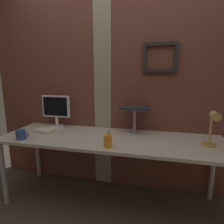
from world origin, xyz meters
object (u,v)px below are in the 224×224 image
object	(u,v)px
monitor	(56,109)
coffee_mug	(21,135)
desk_lamp	(213,125)
pen_cup	(108,141)
laptop	(136,102)

from	to	relation	value
monitor	coffee_mug	bearing A→B (deg)	-104.26
coffee_mug	desk_lamp	bearing A→B (deg)	6.31
monitor	desk_lamp	bearing A→B (deg)	-9.73
monitor	pen_cup	world-z (taller)	monitor
desk_lamp	coffee_mug	bearing A→B (deg)	-173.69
laptop	pen_cup	world-z (taller)	laptop
monitor	coffee_mug	distance (m)	0.53
laptop	pen_cup	size ratio (longest dim) A/B	1.77
desk_lamp	pen_cup	distance (m)	0.92
monitor	desk_lamp	xyz separation A→B (m)	(1.67, -0.29, -0.03)
monitor	pen_cup	xyz separation A→B (m)	(0.77, -0.48, -0.17)
desk_lamp	pen_cup	world-z (taller)	desk_lamp
laptop	monitor	bearing A→B (deg)	-175.71
desk_lamp	laptop	bearing A→B (deg)	153.33
desk_lamp	pen_cup	size ratio (longest dim) A/B	1.89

